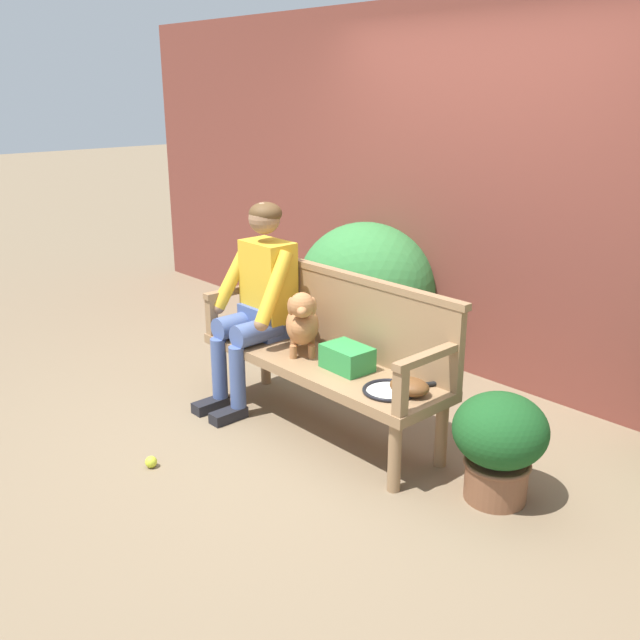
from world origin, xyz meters
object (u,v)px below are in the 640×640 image
(tennis_ball, at_px, (151,462))
(garden_bench, at_px, (320,369))
(person_seated, at_px, (258,297))
(baseball_glove, at_px, (409,387))
(potted_plant, at_px, (499,441))
(dog_on_bench, at_px, (302,322))
(sports_bag, at_px, (347,358))
(tennis_racket, at_px, (394,390))

(tennis_ball, bearing_deg, garden_bench, 74.30)
(person_seated, height_order, baseball_glove, person_seated)
(garden_bench, distance_m, potted_plant, 1.19)
(dog_on_bench, bearing_deg, sports_bag, 6.51)
(garden_bench, relative_size, sports_bag, 6.15)
(person_seated, bearing_deg, garden_bench, 1.34)
(dog_on_bench, xyz_separation_m, sports_bag, (0.35, 0.04, -0.14))
(tennis_racket, height_order, potted_plant, potted_plant)
(potted_plant, bearing_deg, person_seated, -175.11)
(garden_bench, bearing_deg, baseball_glove, 0.94)
(baseball_glove, bearing_deg, garden_bench, 166.64)
(person_seated, bearing_deg, baseball_glove, 1.12)
(sports_bag, relative_size, tennis_ball, 4.24)
(tennis_racket, height_order, baseball_glove, baseball_glove)
(person_seated, xyz_separation_m, baseball_glove, (1.26, 0.02, -0.23))
(dog_on_bench, distance_m, sports_bag, 0.38)
(baseball_glove, bearing_deg, person_seated, 166.82)
(dog_on_bench, relative_size, tennis_ball, 6.40)
(tennis_racket, distance_m, sports_bag, 0.40)
(dog_on_bench, bearing_deg, tennis_racket, 0.40)
(tennis_racket, relative_size, tennis_ball, 8.70)
(sports_bag, bearing_deg, person_seated, -177.86)
(tennis_ball, bearing_deg, sports_bag, 64.10)
(garden_bench, xyz_separation_m, tennis_ball, (-0.28, -1.01, -0.36))
(sports_bag, xyz_separation_m, potted_plant, (0.97, 0.12, -0.20))
(tennis_ball, bearing_deg, potted_plant, 38.05)
(sports_bag, relative_size, potted_plant, 0.49)
(garden_bench, xyz_separation_m, tennis_racket, (0.61, -0.02, 0.07))
(person_seated, bearing_deg, tennis_racket, -0.24)
(dog_on_bench, xyz_separation_m, tennis_ball, (-0.15, -0.99, -0.63))
(baseball_glove, bearing_deg, potted_plant, 0.02)
(tennis_racket, bearing_deg, potted_plant, 15.17)
(garden_bench, height_order, person_seated, person_seated)
(garden_bench, distance_m, baseball_glove, 0.70)
(garden_bench, bearing_deg, dog_on_bench, -169.88)
(dog_on_bench, height_order, tennis_ball, dog_on_bench)
(garden_bench, distance_m, sports_bag, 0.25)
(tennis_racket, height_order, tennis_ball, tennis_racket)
(potted_plant, bearing_deg, garden_bench, -173.39)
(person_seated, height_order, tennis_ball, person_seated)
(person_seated, relative_size, sports_bag, 4.73)
(tennis_racket, bearing_deg, tennis_ball, -132.00)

